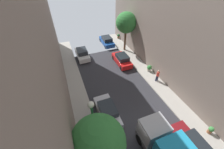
{
  "coord_description": "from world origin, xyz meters",
  "views": [
    {
      "loc": [
        -5.37,
        -5.01,
        12.65
      ],
      "look_at": [
        0.02,
        8.7,
        0.5
      ],
      "focal_mm": 22.19,
      "sensor_mm": 36.0,
      "label": 1
    }
  ],
  "objects": [
    {
      "name": "potted_plant_1",
      "position": [
        5.51,
        7.92,
        0.67
      ],
      "size": [
        0.68,
        0.68,
        0.96
      ],
      "color": "#B2A899",
      "rests_on": "sidewalk_right"
    },
    {
      "name": "potted_plant_5",
      "position": [
        5.73,
        19.68,
        0.65
      ],
      "size": [
        0.51,
        0.51,
        0.9
      ],
      "color": "brown",
      "rests_on": "sidewalk_right"
    },
    {
      "name": "street_tree_0",
      "position": [
        -4.8,
        -1.41,
        4.77
      ],
      "size": [
        3.2,
        3.2,
        6.26
      ],
      "color": "brown",
      "rests_on": "sidewalk_left"
    },
    {
      "name": "parked_car_left_3",
      "position": [
        -2.7,
        15.29,
        0.72
      ],
      "size": [
        1.78,
        4.2,
        1.57
      ],
      "color": "white",
      "rests_on": "ground"
    },
    {
      "name": "parked_car_right_2",
      "position": [
        2.7,
        18.24,
        0.72
      ],
      "size": [
        1.78,
        4.2,
        1.57
      ],
      "color": "#194799",
      "rests_on": "ground"
    },
    {
      "name": "street_tree_1",
      "position": [
        4.91,
        14.93,
        4.96
      ],
      "size": [
        3.34,
        3.34,
        6.51
      ],
      "color": "brown",
      "rests_on": "sidewalk_right"
    },
    {
      "name": "potted_plant_4",
      "position": [
        -5.55,
        0.75,
        0.75
      ],
      "size": [
        0.74,
        0.74,
        1.07
      ],
      "color": "#B2A899",
      "rests_on": "sidewalk_left"
    },
    {
      "name": "ground",
      "position": [
        0.0,
        0.0,
        0.0
      ],
      "size": [
        32.0,
        32.0,
        0.0
      ],
      "primitive_type": "plane",
      "color": "#2D2D33"
    },
    {
      "name": "sidewalk_right",
      "position": [
        5.0,
        0.0,
        0.07
      ],
      "size": [
        2.0,
        44.0,
        0.15
      ],
      "primitive_type": "cube",
      "color": "#A8A399",
      "rests_on": "ground"
    },
    {
      "name": "lamp_post",
      "position": [
        -4.6,
        0.56,
        3.93
      ],
      "size": [
        0.44,
        0.44,
        5.78
      ],
      "color": "#26723F",
      "rests_on": "sidewalk_left"
    },
    {
      "name": "parked_car_right_0",
      "position": [
        2.7,
        -2.72,
        0.72
      ],
      "size": [
        1.78,
        4.2,
        1.57
      ],
      "color": "maroon",
      "rests_on": "ground"
    },
    {
      "name": "parked_car_left_2",
      "position": [
        -2.7,
        3.09,
        0.72
      ],
      "size": [
        1.78,
        4.2,
        1.57
      ],
      "color": "silver",
      "rests_on": "ground"
    },
    {
      "name": "parked_car_right_1",
      "position": [
        2.7,
        11.29,
        0.72
      ],
      "size": [
        1.78,
        4.2,
        1.57
      ],
      "color": "red",
      "rests_on": "ground"
    },
    {
      "name": "potted_plant_2",
      "position": [
        5.51,
        -2.23,
        0.6
      ],
      "size": [
        0.47,
        0.47,
        0.83
      ],
      "color": "brown",
      "rests_on": "sidewalk_right"
    },
    {
      "name": "pedestrian",
      "position": [
        5.27,
        5.72,
        1.07
      ],
      "size": [
        0.4,
        0.36,
        1.72
      ],
      "color": "#2D334C",
      "rests_on": "sidewalk_right"
    }
  ]
}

